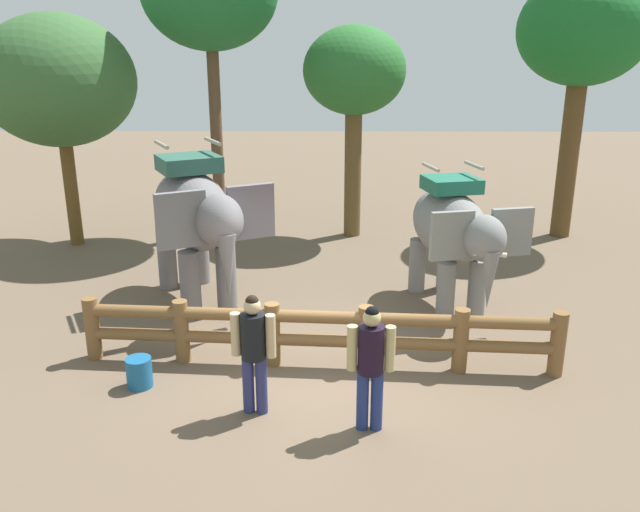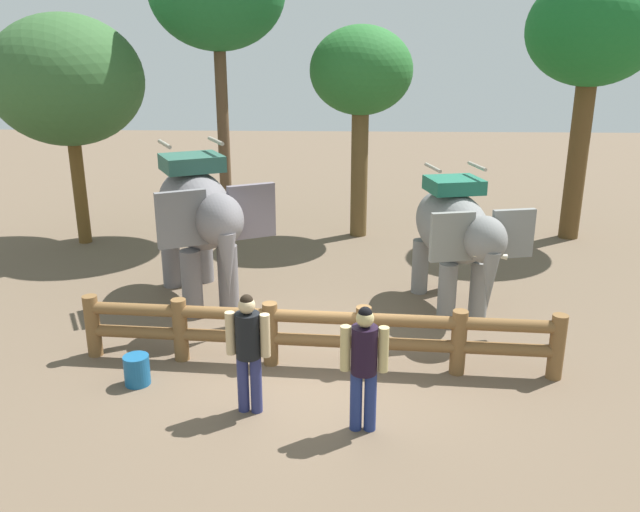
% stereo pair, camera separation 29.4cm
% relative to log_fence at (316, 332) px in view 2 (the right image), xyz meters
% --- Properties ---
extents(ground_plane, '(60.00, 60.00, 0.00)m').
position_rel_log_fence_xyz_m(ground_plane, '(0.00, -0.28, -0.60)').
color(ground_plane, brown).
extents(log_fence, '(7.60, 0.72, 1.05)m').
position_rel_log_fence_xyz_m(log_fence, '(0.00, 0.00, 0.00)').
color(log_fence, brown).
rests_on(log_fence, ground).
extents(elephant_near_left, '(2.94, 3.72, 3.18)m').
position_rel_log_fence_xyz_m(elephant_near_left, '(-2.41, 2.69, 1.18)').
color(elephant_near_left, slate).
rests_on(elephant_near_left, ground).
extents(elephant_center, '(2.05, 3.32, 2.78)m').
position_rel_log_fence_xyz_m(elephant_center, '(2.50, 2.48, 0.96)').
color(elephant_center, gray).
rests_on(elephant_center, ground).
extents(tourist_woman_in_black, '(0.63, 0.35, 1.77)m').
position_rel_log_fence_xyz_m(tourist_woman_in_black, '(0.70, -1.77, 0.42)').
color(tourist_woman_in_black, navy).
rests_on(tourist_woman_in_black, ground).
extents(tourist_man_in_blue, '(0.62, 0.38, 1.75)m').
position_rel_log_fence_xyz_m(tourist_man_in_blue, '(-0.87, -1.37, 0.41)').
color(tourist_man_in_blue, navy).
rests_on(tourist_man_in_blue, ground).
extents(tree_far_left, '(2.60, 2.60, 5.40)m').
position_rel_log_fence_xyz_m(tree_far_left, '(0.78, 7.58, 3.58)').
color(tree_far_left, brown).
rests_on(tree_far_left, ground).
extents(tree_back_center, '(3.68, 3.68, 5.65)m').
position_rel_log_fence_xyz_m(tree_back_center, '(-6.35, 6.62, 3.46)').
color(tree_back_center, brown).
rests_on(tree_back_center, ground).
extents(tree_deep_back, '(3.22, 3.22, 6.64)m').
position_rel_log_fence_xyz_m(tree_deep_back, '(6.40, 7.58, 4.55)').
color(tree_deep_back, brown).
rests_on(tree_deep_back, ground).
extents(feed_bucket, '(0.39, 0.39, 0.46)m').
position_rel_log_fence_xyz_m(feed_bucket, '(-2.69, -0.69, -0.37)').
color(feed_bucket, '#19598C').
rests_on(feed_bucket, ground).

